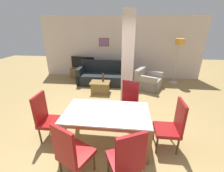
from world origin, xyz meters
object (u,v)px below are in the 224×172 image
Objects in this scene: bottle at (103,78)px; tv_screen at (83,63)px; dining_chair_near_left at (71,152)px; coffee_table at (100,87)px; tv_stand at (83,73)px; dining_chair_near_right at (127,158)px; floor_lamp at (179,46)px; sofa at (104,76)px; dining_chair_head_right at (172,125)px; armchair at (148,81)px; dining_table at (107,118)px; dining_chair_head_left at (47,117)px; dining_chair_far_right at (128,101)px.

bottle is 0.26× the size of tv_screen.
dining_chair_near_left reaches higher than coffee_table.
tv_stand reaches higher than coffee_table.
dining_chair_near_right reaches higher than bottle.
floor_lamp is at bearing 85.59° from dining_chair_near_left.
dining_chair_near_left reaches higher than bottle.
sofa is 1.29m from tv_stand.
bottle is (-1.78, 2.62, -0.02)m from dining_chair_head_right.
dining_chair_near_right is 0.49× the size of sofa.
tv_stand is (-2.88, 1.01, -0.05)m from armchair.
coffee_table is 0.38× the size of floor_lamp.
dining_table is 5.75× the size of bottle.
bottle reaches higher than coffee_table.
dining_chair_head_left reaches higher than tv_stand.
dining_table is 4.60m from floor_lamp.
dining_chair_head_left is 3.56m from sofa.
dining_table is at bearing -67.57° from tv_stand.
floor_lamp is at bearing -97.71° from dining_chair_far_right.
dining_chair_near_right is at bearing 15.23° from armchair.
dining_chair_near_right is at bearing 135.60° from dining_chair_head_right.
dining_chair_head_left reaches higher than dining_table.
tv_stand is at bearing 128.15° from bottle.
sofa is at bearing -173.34° from floor_lamp.
sofa is at bearing 169.30° from dining_chair_head_left.
dining_chair_far_right is (0.41, 0.87, -0.06)m from dining_table.
tv_stand is 4.29m from floor_lamp.
dining_chair_head_left is (-1.67, -0.87, 0.00)m from dining_chair_far_right.
floor_lamp reaches higher than coffee_table.
tv_screen reaches higher than armchair.
tv_screen reaches higher than tv_stand.
dining_chair_near_left is at bearing -75.45° from tv_stand.
dining_table is 0.94m from dining_chair_near_left.
dining_table is at bearing 90.00° from dining_chair_far_right.
sofa is 1.17× the size of floor_lamp.
dining_chair_head_left is at bearing 106.56° from tv_screen.
dining_chair_far_right reaches higher than armchair.
dining_chair_far_right is 3.91m from tv_screen.
coffee_table is 1.99m from tv_stand.
dining_table is 1.61× the size of dining_chair_near_right.
armchair is 1.08× the size of tv_screen.
bottle is (0.08, 0.13, 0.31)m from coffee_table.
tv_stand is at bearing 87.42° from dining_chair_near_right.
dining_chair_head_right is 0.93× the size of tv_screen.
dining_chair_far_right is at bearing 133.30° from tv_screen.
dining_chair_head_left reaches higher than coffee_table.
sofa reaches higher than bottle.
floor_lamp reaches higher than sofa.
tv_screen is at bearing 128.15° from bottle.
dining_chair_far_right is 1.90m from dining_chair_near_left.
coffee_table is 0.62× the size of tv_screen.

